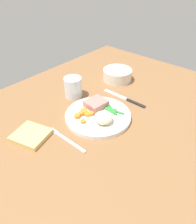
{
  "coord_description": "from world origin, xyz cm",
  "views": [
    {
      "loc": [
        -50.35,
        -42.84,
        51.49
      ],
      "look_at": [
        -2.62,
        -1.53,
        4.6
      ],
      "focal_mm": 34.45,
      "sensor_mm": 36.0,
      "label": 1
    }
  ],
  "objects_px": {
    "salad_bowl": "(117,74)",
    "napkin": "(31,135)",
    "dinner_plate": "(98,116)",
    "fork": "(67,140)",
    "knife": "(125,99)",
    "meat_portion": "(96,104)",
    "water_glass": "(73,88)"
  },
  "relations": [
    {
      "from": "knife",
      "to": "water_glass",
      "type": "distance_m",
      "value": 0.22
    },
    {
      "from": "knife",
      "to": "fork",
      "type": "bearing_deg",
      "value": 177.93
    },
    {
      "from": "dinner_plate",
      "to": "knife",
      "type": "bearing_deg",
      "value": -0.96
    },
    {
      "from": "meat_portion",
      "to": "napkin",
      "type": "xyz_separation_m",
      "value": [
        -0.26,
        0.06,
        -0.02
      ]
    },
    {
      "from": "dinner_plate",
      "to": "fork",
      "type": "xyz_separation_m",
      "value": [
        -0.16,
        -0.0,
        -0.01
      ]
    },
    {
      "from": "fork",
      "to": "dinner_plate",
      "type": "bearing_deg",
      "value": 4.35
    },
    {
      "from": "dinner_plate",
      "to": "salad_bowl",
      "type": "distance_m",
      "value": 0.31
    },
    {
      "from": "fork",
      "to": "salad_bowl",
      "type": "bearing_deg",
      "value": 19.4
    },
    {
      "from": "fork",
      "to": "knife",
      "type": "height_order",
      "value": "knife"
    },
    {
      "from": "dinner_plate",
      "to": "salad_bowl",
      "type": "xyz_separation_m",
      "value": [
        0.29,
        0.12,
        0.02
      ]
    },
    {
      "from": "knife",
      "to": "salad_bowl",
      "type": "height_order",
      "value": "salad_bowl"
    },
    {
      "from": "meat_portion",
      "to": "knife",
      "type": "xyz_separation_m",
      "value": [
        0.14,
        -0.04,
        -0.03
      ]
    },
    {
      "from": "salad_bowl",
      "to": "knife",
      "type": "bearing_deg",
      "value": -132.14
    },
    {
      "from": "water_glass",
      "to": "salad_bowl",
      "type": "distance_m",
      "value": 0.25
    },
    {
      "from": "fork",
      "to": "napkin",
      "type": "bearing_deg",
      "value": 126.15
    },
    {
      "from": "knife",
      "to": "salad_bowl",
      "type": "bearing_deg",
      "value": 45.84
    },
    {
      "from": "water_glass",
      "to": "salad_bowl",
      "type": "xyz_separation_m",
      "value": [
        0.24,
        -0.05,
        -0.01
      ]
    },
    {
      "from": "napkin",
      "to": "knife",
      "type": "bearing_deg",
      "value": -14.7
    },
    {
      "from": "meat_portion",
      "to": "knife",
      "type": "distance_m",
      "value": 0.15
    },
    {
      "from": "fork",
      "to": "salad_bowl",
      "type": "xyz_separation_m",
      "value": [
        0.44,
        0.13,
        0.03
      ]
    },
    {
      "from": "dinner_plate",
      "to": "napkin",
      "type": "bearing_deg",
      "value": 155.86
    },
    {
      "from": "dinner_plate",
      "to": "knife",
      "type": "xyz_separation_m",
      "value": [
        0.17,
        -0.0,
        -0.01
      ]
    },
    {
      "from": "salad_bowl",
      "to": "napkin",
      "type": "xyz_separation_m",
      "value": [
        -0.51,
        -0.02,
        -0.02
      ]
    },
    {
      "from": "salad_bowl",
      "to": "napkin",
      "type": "relative_size",
      "value": 1.24
    },
    {
      "from": "dinner_plate",
      "to": "knife",
      "type": "relative_size",
      "value": 1.19
    },
    {
      "from": "fork",
      "to": "water_glass",
      "type": "bearing_deg",
      "value": 44.85
    },
    {
      "from": "water_glass",
      "to": "napkin",
      "type": "relative_size",
      "value": 0.78
    },
    {
      "from": "dinner_plate",
      "to": "fork",
      "type": "relative_size",
      "value": 1.47
    },
    {
      "from": "dinner_plate",
      "to": "napkin",
      "type": "relative_size",
      "value": 2.22
    },
    {
      "from": "fork",
      "to": "napkin",
      "type": "height_order",
      "value": "napkin"
    },
    {
      "from": "meat_portion",
      "to": "water_glass",
      "type": "distance_m",
      "value": 0.14
    },
    {
      "from": "meat_portion",
      "to": "salad_bowl",
      "type": "bearing_deg",
      "value": 18.84
    }
  ]
}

